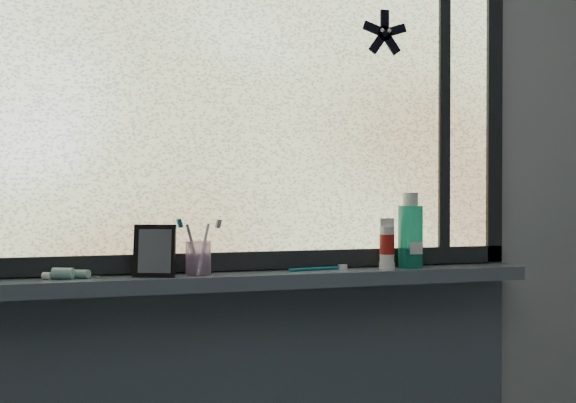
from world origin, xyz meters
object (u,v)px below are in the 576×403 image
Objects in this scene: cream_tube at (387,242)px; vanity_mirror at (155,251)px; mouthwash_bottle at (410,230)px; toothbrush_cup at (198,258)px.

vanity_mirror is at bearing -179.86° from cream_tube.
mouthwash_bottle is 0.08m from cream_tube.
cream_tube is (0.55, -0.01, 0.03)m from toothbrush_cup.
toothbrush_cup is 0.49× the size of mouthwash_bottle.
cream_tube is at bearing 17.99° from vanity_mirror.
vanity_mirror is 0.67m from cream_tube.
vanity_mirror is 1.52× the size of toothbrush_cup.
mouthwash_bottle reaches higher than cream_tube.
mouthwash_bottle is at bearing 18.48° from vanity_mirror.
mouthwash_bottle is at bearing -0.28° from toothbrush_cup.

